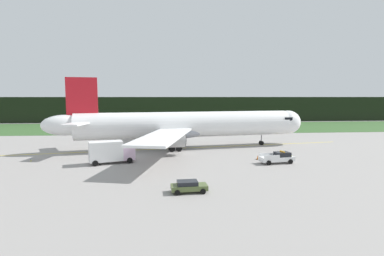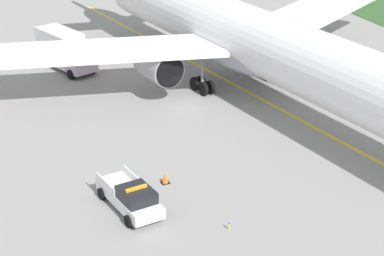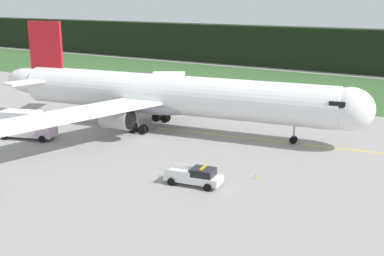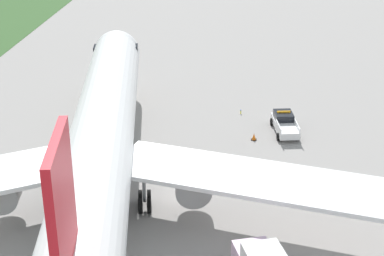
{
  "view_description": "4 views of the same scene",
  "coord_description": "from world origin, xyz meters",
  "views": [
    {
      "loc": [
        -3.71,
        -55.23,
        10.61
      ],
      "look_at": [
        1.66,
        7.64,
        3.98
      ],
      "focal_mm": 28.21,
      "sensor_mm": 36.0,
      "label": 1
    },
    {
      "loc": [
        48.25,
        -19.84,
        21.92
      ],
      "look_at": [
        8.77,
        -3.2,
        2.17
      ],
      "focal_mm": 63.97,
      "sensor_mm": 36.0,
      "label": 2
    },
    {
      "loc": [
        36.41,
        -46.29,
        17.31
      ],
      "look_at": [
        8.82,
        -1.78,
        3.21
      ],
      "focal_mm": 45.1,
      "sensor_mm": 36.0,
      "label": 3
    },
    {
      "loc": [
        -43.47,
        -5.47,
        25.84
      ],
      "look_at": [
        4.17,
        -0.86,
        4.38
      ],
      "focal_mm": 57.13,
      "sensor_mm": 36.0,
      "label": 4
    }
  ],
  "objects": [
    {
      "name": "ground",
      "position": [
        0.0,
        0.0,
        0.0
      ],
      "size": [
        320.0,
        320.0,
        0.0
      ],
      "primitive_type": "plane",
      "color": "gray"
    },
    {
      "name": "grass_verge",
      "position": [
        0.0,
        47.5,
        0.02
      ],
      "size": [
        320.0,
        36.73,
        0.04
      ],
      "primitive_type": "cube",
      "color": "#355A2B",
      "rests_on": "ground"
    },
    {
      "name": "distant_tree_line",
      "position": [
        0.0,
        73.11,
        5.17
      ],
      "size": [
        288.0,
        6.24,
        10.35
      ],
      "primitive_type": "cube",
      "color": "black",
      "rests_on": "ground"
    },
    {
      "name": "taxiway_centerline_main",
      "position": [
        0.56,
        6.17,
        0.0
      ],
      "size": [
        69.45,
        11.17,
        0.01
      ],
      "primitive_type": "cube",
      "rotation": [
        0.0,
        0.0,
        0.16
      ],
      "color": "yellow",
      "rests_on": "ground"
    },
    {
      "name": "airliner",
      "position": [
        -0.08,
        6.07,
        4.71
      ],
      "size": [
        53.6,
        45.8,
        14.16
      ],
      "color": "white",
      "rests_on": "ground"
    },
    {
      "name": "ops_pickup_truck",
      "position": [
        13.93,
        -9.38,
        0.9
      ],
      "size": [
        5.71,
        2.9,
        1.94
      ],
      "color": "white",
      "rests_on": "ground"
    },
    {
      "name": "catering_truck",
      "position": [
        -12.64,
        -7.15,
        1.87
      ],
      "size": [
        7.38,
        4.53,
        3.72
      ],
      "color": "silver",
      "rests_on": "ground"
    },
    {
      "name": "staff_car",
      "position": [
        -1.31,
        -22.76,
        0.7
      ],
      "size": [
        4.13,
        2.18,
        1.3
      ],
      "color": "#516033",
      "rests_on": "ground"
    },
    {
      "name": "apron_cone",
      "position": [
        11.61,
        -6.31,
        0.34
      ],
      "size": [
        0.55,
        0.55,
        0.69
      ],
      "color": "black",
      "rests_on": "ground"
    },
    {
      "name": "taxiway_edge_light_east",
      "position": [
        18.2,
        -4.86,
        0.26
      ],
      "size": [
        0.12,
        0.12,
        0.48
      ],
      "color": "yellow",
      "rests_on": "ground"
    },
    {
      "name": "taxiway_edge_light_west",
      "position": [
        -25.8,
        -4.86,
        0.28
      ],
      "size": [
        0.12,
        0.12,
        0.51
      ],
      "color": "yellow",
      "rests_on": "ground"
    }
  ]
}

